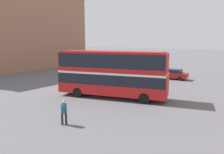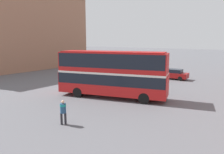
% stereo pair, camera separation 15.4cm
% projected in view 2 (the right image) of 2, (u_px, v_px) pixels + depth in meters
% --- Properties ---
extents(ground_plane, '(240.00, 240.00, 0.00)m').
position_uv_depth(ground_plane, '(109.00, 95.00, 23.21)').
color(ground_plane, '#5B5B60').
extents(building_row_left, '(11.34, 28.59, 15.15)m').
position_uv_depth(building_row_left, '(16.00, 31.00, 42.87)').
color(building_row_left, '#9E7056').
rests_on(building_row_left, ground_plane).
extents(double_decker_bus, '(11.29, 5.71, 4.68)m').
position_uv_depth(double_decker_bus, '(112.00, 71.00, 21.89)').
color(double_decker_bus, red).
rests_on(double_decker_bus, ground_plane).
extents(pedestrian_foreground, '(0.60, 0.60, 1.74)m').
position_uv_depth(pedestrian_foreground, '(63.00, 110.00, 15.02)').
color(pedestrian_foreground, '#232328').
rests_on(pedestrian_foreground, ground_plane).
extents(parked_car_kerb_near, '(4.50, 2.05, 1.52)m').
position_uv_depth(parked_car_kerb_near, '(173.00, 74.00, 32.47)').
color(parked_car_kerb_near, maroon).
rests_on(parked_car_kerb_near, ground_plane).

